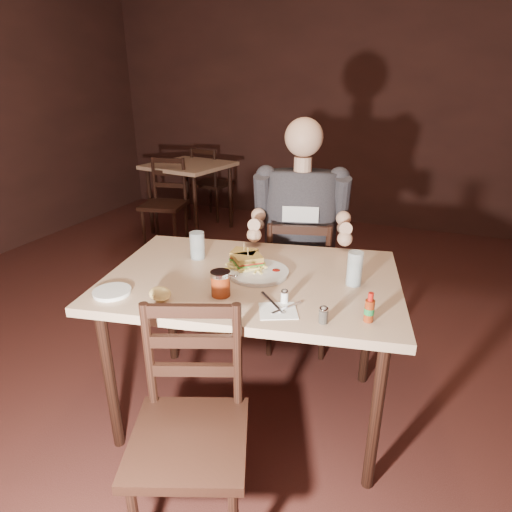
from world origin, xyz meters
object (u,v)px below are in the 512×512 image
at_px(bg_chair_near, 164,205).
at_px(glass_left, 197,245).
at_px(bg_chair_far, 213,183).
at_px(side_plate, 112,293).
at_px(hot_sauce, 370,307).
at_px(diner, 301,207).
at_px(chair_near, 189,440).
at_px(dinner_plate, 258,273).
at_px(bg_table, 190,172).
at_px(main_table, 252,290).
at_px(glass_right, 355,269).
at_px(chair_far, 298,283).
at_px(syrup_dispenser, 221,284).

relative_size(bg_chair_near, glass_left, 6.52).
height_order(bg_chair_far, side_plate, bg_chair_far).
distance_m(bg_chair_near, hot_sauce, 3.17).
bearing_deg(side_plate, diner, 62.79).
height_order(glass_left, side_plate, glass_left).
bearing_deg(diner, side_plate, -131.49).
distance_m(chair_near, glass_left, 0.95).
xyz_separation_m(dinner_plate, hot_sauce, (0.53, -0.24, 0.05)).
relative_size(bg_table, glass_left, 6.78).
distance_m(main_table, bg_chair_far, 3.51).
xyz_separation_m(main_table, side_plate, (-0.48, -0.38, 0.08)).
bearing_deg(dinner_plate, diner, 87.85).
bearing_deg(dinner_plate, main_table, -131.89).
bearing_deg(glass_right, glass_left, 178.51).
bearing_deg(chair_far, bg_chair_far, -67.01).
distance_m(bg_chair_far, hot_sauce, 3.99).
xyz_separation_m(chair_near, dinner_plate, (-0.01, 0.71, 0.34)).
bearing_deg(main_table, diner, 85.99).
relative_size(main_table, chair_near, 1.66).
bearing_deg(glass_right, bg_chair_near, 140.00).
bearing_deg(side_plate, dinner_plate, 39.15).
distance_m(glass_left, side_plate, 0.51).
distance_m(diner, glass_right, 0.69).
distance_m(chair_far, bg_chair_near, 2.17).
bearing_deg(bg_chair_near, hot_sauce, -53.73).
distance_m(bg_chair_near, glass_left, 2.34).
height_order(bg_table, syrup_dispenser, syrup_dispenser).
height_order(main_table, bg_chair_near, bg_chair_near).
bearing_deg(glass_left, syrup_dispenser, -48.60).
height_order(diner, side_plate, diner).
bearing_deg(diner, chair_near, -104.64).
distance_m(chair_near, hot_sauce, 0.80).
bearing_deg(chair_near, bg_chair_near, 103.73).
height_order(dinner_plate, glass_right, glass_right).
bearing_deg(main_table, chair_near, -86.96).
bearing_deg(diner, syrup_dispenser, -110.44).
xyz_separation_m(bg_table, hot_sauce, (2.30, -2.69, 0.15)).
distance_m(bg_table, chair_far, 2.54).
xyz_separation_m(bg_chair_far, syrup_dispenser, (1.70, -3.25, 0.39)).
xyz_separation_m(bg_table, chair_near, (1.79, -3.16, -0.24)).
bearing_deg(chair_far, main_table, 73.03).
relative_size(bg_table, hot_sauce, 7.87).
bearing_deg(bg_table, diner, -45.73).
distance_m(dinner_plate, hot_sauce, 0.58).
relative_size(dinner_plate, side_plate, 1.77).
relative_size(dinner_plate, glass_right, 1.80).
xyz_separation_m(main_table, bg_chair_far, (-1.75, 3.03, -0.26)).
bearing_deg(bg_table, syrup_dispenser, -57.79).
bearing_deg(dinner_plate, chair_near, -88.82).
xyz_separation_m(chair_far, side_plate, (-0.51, -1.07, 0.34)).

